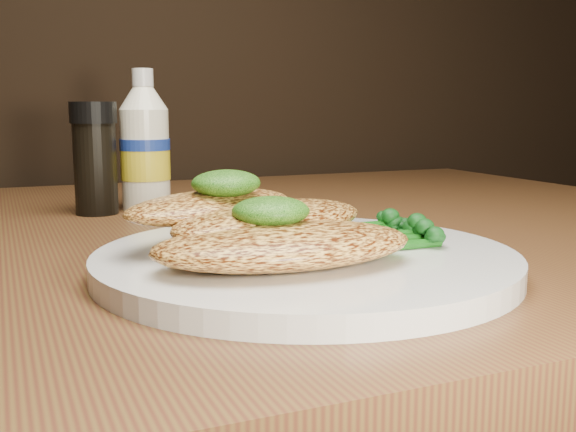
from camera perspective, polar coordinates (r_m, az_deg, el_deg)
name	(u,v)px	position (r m, az deg, el deg)	size (l,w,h in m)	color
plate	(305,261)	(0.47, 1.46, -3.81)	(0.29, 0.29, 0.02)	silver
chicken_front	(285,245)	(0.42, -0.29, -2.45)	(0.17, 0.09, 0.03)	#FAB64F
chicken_mid	(271,220)	(0.47, -1.39, -0.37)	(0.16, 0.08, 0.02)	#FAB64F
chicken_back	(212,206)	(0.49, -6.38, 0.81)	(0.14, 0.07, 0.02)	#FAB64F
pesto_front	(271,211)	(0.43, -1.45, 0.41)	(0.05, 0.05, 0.02)	#0C3507
pesto_back	(226,183)	(0.48, -5.20, 2.74)	(0.05, 0.05, 0.02)	#0C3507
broccolini_bundle	(351,231)	(0.49, 5.31, -1.26)	(0.14, 0.10, 0.02)	#145412
mayo_bottle	(145,140)	(0.76, -11.89, 6.24)	(0.05, 0.05, 0.15)	white
pepper_grinder	(95,158)	(0.74, -15.82, 4.65)	(0.05, 0.05, 0.12)	black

